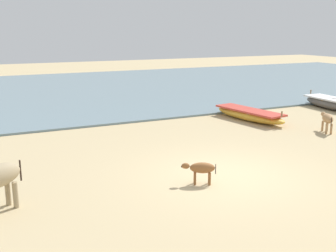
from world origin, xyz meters
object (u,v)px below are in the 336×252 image
object	(u,v)px
fishing_boat_0	(333,103)
calf_far_tan	(327,119)
calf_near_brown	(201,169)
fishing_boat_1	(249,114)

from	to	relation	value
fishing_boat_0	calf_far_tan	distance (m)	4.92
fishing_boat_0	calf_far_tan	size ratio (longest dim) A/B	3.34
calf_near_brown	calf_far_tan	xyz separation A→B (m)	(6.71, 2.50, 0.11)
fishing_boat_0	calf_near_brown	size ratio (longest dim) A/B	4.24
calf_near_brown	calf_far_tan	distance (m)	7.16
fishing_boat_1	calf_near_brown	world-z (taller)	fishing_boat_1
fishing_boat_0	fishing_boat_1	distance (m)	5.03
fishing_boat_0	fishing_boat_1	xyz separation A→B (m)	(-5.02, -0.29, -0.04)
fishing_boat_0	calf_near_brown	xyz separation A→B (m)	(-10.44, -5.69, 0.11)
fishing_boat_0	calf_near_brown	world-z (taller)	fishing_boat_0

